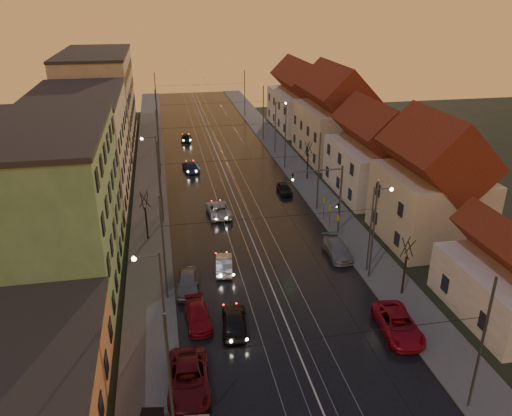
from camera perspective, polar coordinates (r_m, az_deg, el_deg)
ground at (r=35.21m, az=5.16°, el=-16.81°), size 160.00×160.00×0.00m
road at (r=69.98m, az=-3.77°, el=4.40°), size 16.00×120.00×0.04m
sidewalk_left at (r=69.52m, az=-11.98°, el=3.85°), size 4.00×120.00×0.15m
sidewalk_right at (r=71.81m, az=4.19°, el=4.93°), size 4.00×120.00×0.15m
tram_rail_0 at (r=69.75m, az=-5.57°, el=4.31°), size 0.06×120.00×0.03m
tram_rail_1 at (r=69.88m, az=-4.40°, el=4.39°), size 0.06×120.00×0.03m
tram_rail_2 at (r=70.06m, az=-3.14°, el=4.47°), size 0.06×120.00×0.03m
tram_rail_3 at (r=70.25m, az=-1.98°, el=4.55°), size 0.06×120.00×0.03m
apartment_left_0 at (r=32.67m, az=-26.34°, el=-18.21°), size 10.00×14.00×4.50m
apartment_left_1 at (r=43.90m, az=-22.52°, el=-0.12°), size 10.00×18.00×13.00m
apartment_left_2 at (r=62.71m, az=-19.33°, el=6.61°), size 10.00×20.00×12.00m
apartment_left_3 at (r=85.70m, az=-17.47°, el=11.75°), size 10.00×24.00×14.00m
house_right_1 at (r=50.82m, az=19.39°, el=2.18°), size 8.67×10.20×10.80m
house_right_2 at (r=61.96m, az=13.50°, el=5.78°), size 9.18×12.24×9.20m
house_right_3 at (r=75.07m, az=8.98°, el=10.07°), size 9.18×14.28×11.50m
house_right_4 at (r=91.98m, az=5.17°, el=12.19°), size 9.18×16.32×10.00m
catenary_pole_l_0 at (r=26.80m, az=-9.74°, el=-19.69°), size 0.16×0.16×9.00m
catenary_pole_r_0 at (r=31.56m, az=24.35°, el=-14.18°), size 0.16×0.16×9.00m
catenary_pole_l_1 at (r=39.18m, az=-10.51°, el=-4.69°), size 0.16×0.16×9.00m
catenary_pole_r_1 at (r=42.58m, az=13.26°, el=-2.57°), size 0.16×0.16×9.00m
catenary_pole_l_2 at (r=52.93m, az=-10.88°, el=2.84°), size 0.16×0.16×9.00m
catenary_pole_r_2 at (r=55.50m, az=7.16°, el=4.05°), size 0.16×0.16×9.00m
catenary_pole_l_3 at (r=67.22m, az=-11.10°, el=7.22°), size 0.16×0.16×9.00m
catenary_pole_r_3 at (r=69.26m, az=3.38°, el=8.09°), size 0.16×0.16×9.00m
catenary_pole_l_4 at (r=81.77m, az=-11.24°, el=10.06°), size 0.16×0.16×9.00m
catenary_pole_r_4 at (r=83.45m, az=0.83°, el=10.76°), size 0.16×0.16×9.00m
catenary_pole_l_5 at (r=99.40m, az=-11.36°, el=12.36°), size 0.16×0.16×9.00m
catenary_pole_r_5 at (r=100.79m, az=-1.30°, el=12.94°), size 0.16×0.16×9.00m
street_lamp_0 at (r=32.94m, az=-11.17°, el=-9.80°), size 1.75×0.32×8.00m
street_lamp_1 at (r=43.44m, az=13.40°, el=-1.48°), size 1.75×0.32×8.00m
street_lamp_2 at (r=58.50m, az=-11.50°, el=5.17°), size 1.75×0.32×8.00m
street_lamp_3 at (r=75.86m, az=2.46°, el=9.76°), size 1.75×0.32×8.00m
traffic_light_mast at (r=49.96m, az=8.58°, el=1.87°), size 5.30×0.32×7.20m
bare_tree_0 at (r=50.02m, az=-12.46°, el=-1.03°), size 1.09×1.09×5.11m
bare_tree_1 at (r=41.80m, az=16.66°, el=-6.59°), size 1.09×1.09×5.11m
bare_tree_2 at (r=65.69m, az=5.94°, el=5.32°), size 1.09×1.09×5.11m
driving_car_0 at (r=37.19m, az=-2.50°, el=-12.75°), size 2.34×4.65×1.52m
driving_car_1 at (r=44.38m, az=-3.66°, el=-6.41°), size 1.91×4.21×1.34m
driving_car_2 at (r=55.27m, az=-4.30°, el=-0.14°), size 2.62×5.20×1.41m
driving_car_3 at (r=69.76m, az=-7.44°, el=4.76°), size 2.44×4.86×1.36m
driving_car_4 at (r=84.49m, az=-7.99°, el=8.01°), size 2.02×4.07×1.33m
parked_left_1 at (r=32.80m, az=-7.74°, el=-18.76°), size 2.75×5.63×1.54m
parked_left_2 at (r=38.10m, az=-6.65°, el=-12.15°), size 2.00×4.43×1.26m
parked_left_3 at (r=41.86m, az=-7.81°, el=-8.45°), size 2.16×4.56×1.51m
parked_right_0 at (r=38.21m, az=15.93°, el=-12.66°), size 2.95×5.65×1.52m
parked_right_1 at (r=47.33m, az=9.29°, el=-4.63°), size 2.09×4.86×1.40m
parked_right_2 at (r=61.25m, az=3.26°, el=2.20°), size 1.47×3.62×1.23m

